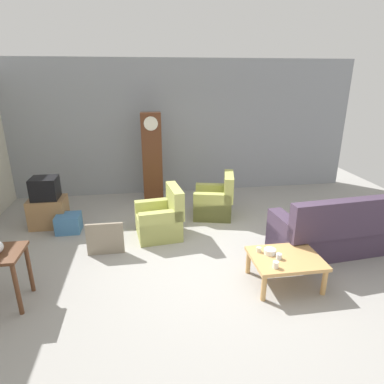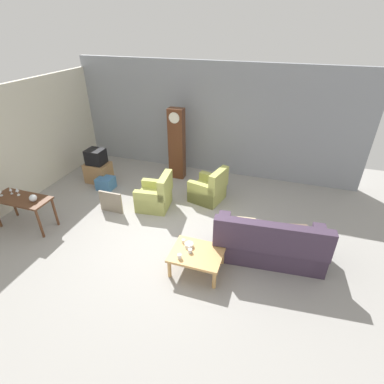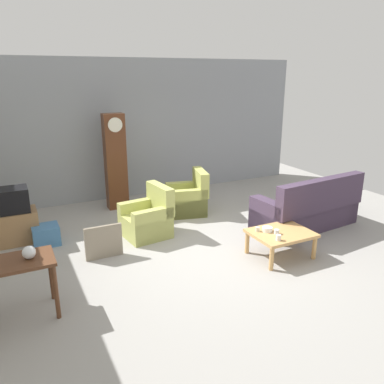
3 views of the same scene
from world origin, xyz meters
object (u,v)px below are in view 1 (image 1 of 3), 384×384
Objects in this scene: cup_cream_tall at (259,250)px; storage_box_blue at (69,223)px; cup_blue_rimmed at (279,256)px; couch_floral at (337,232)px; armchair_olive_far at (215,202)px; coffee_table_wood at (286,261)px; grandfather_clock at (152,159)px; armchair_olive_near at (161,220)px; bowl_white_stacked at (270,251)px; cup_white_porcelain at (276,265)px; framed_picture_leaning at (105,239)px; tv_stand_cabinet at (49,212)px; tv_crt at (45,188)px.

storage_box_blue is at bearing 146.82° from cup_cream_tall.
cup_blue_rimmed is (3.24, -2.21, 0.29)m from storage_box_blue.
armchair_olive_far is (-1.69, 1.75, -0.05)m from couch_floral.
grandfather_clock is at bearing 116.07° from coffee_table_wood.
couch_floral is 3.05m from armchair_olive_near.
coffee_table_wood is at bearing -30.43° from bowl_white_stacked.
cup_white_porcelain is at bearing -37.80° from storage_box_blue.
armchair_olive_near is 0.45× the size of grandfather_clock.
grandfather_clock is 3.91m from cup_blue_rimmed.
cup_blue_rimmed is 0.16m from bowl_white_stacked.
armchair_olive_near reaches higher than framed_picture_leaning.
framed_picture_leaning is 2.77m from cup_blue_rimmed.
grandfather_clock is (-1.25, 1.00, 0.73)m from armchair_olive_far.
tv_stand_cabinet is at bearing 142.75° from storage_box_blue.
armchair_olive_near is 2.33m from tv_crt.
armchair_olive_far is at bearing 134.02° from couch_floral.
storage_box_blue is at bearing -37.25° from tv_stand_cabinet.
armchair_olive_far is (1.18, 0.75, 0.00)m from armchair_olive_near.
cup_cream_tall is at bearing -33.70° from tv_stand_cabinet.
tv_crt is 2.88× the size of bowl_white_stacked.
cup_white_porcelain reaches higher than coffee_table_wood.
storage_box_blue is 3.95m from cup_white_porcelain.
tv_crt reaches higher than bowl_white_stacked.
tv_crt reaches higher than cup_white_porcelain.
bowl_white_stacked is at bearing -24.64° from framed_picture_leaning.
couch_floral is 3.19× the size of tv_stand_cabinet.
couch_floral is 2.36× the size of armchair_olive_near.
armchair_olive_far is 1.76m from grandfather_clock.
coffee_table_wood is 1.60× the size of framed_picture_leaning.
couch_floral is 2.26× the size of coffee_table_wood.
cup_blue_rimmed is (3.67, -2.53, 0.17)m from tv_stand_cabinet.
bowl_white_stacked is (3.17, -2.06, 0.29)m from storage_box_blue.
cup_blue_rimmed reaches higher than coffee_table_wood.
cup_white_porcelain reaches higher than cup_cream_tall.
storage_box_blue is at bearing 145.78° from cup_blue_rimmed.
couch_floral is 2.29× the size of armchair_olive_far.
grandfather_clock is at bearing 141.35° from armchair_olive_far.
couch_floral is at bearing -17.31° from storage_box_blue.
grandfather_clock is 2.43m from tv_stand_cabinet.
bowl_white_stacked is at bearing 116.33° from cup_blue_rimmed.
grandfather_clock is 3.44× the size of framed_picture_leaning.
tv_stand_cabinet is at bearing 146.62° from coffee_table_wood.
tv_stand_cabinet is (-5.03, 1.76, -0.07)m from couch_floral.
cup_white_porcelain is at bearing -79.78° from cup_cream_tall.
grandfather_clock reaches higher than framed_picture_leaning.
couch_floral reaches higher than tv_stand_cabinet.
tv_crt is at bearing 145.41° from cup_blue_rimmed.
grandfather_clock is at bearing 112.66° from cup_cream_tall.
tv_stand_cabinet reaches higher than bowl_white_stacked.
couch_floral is 1.56m from bowl_white_stacked.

